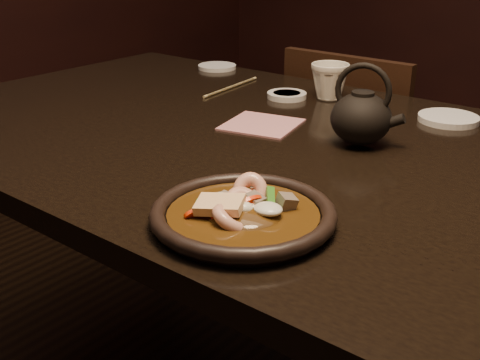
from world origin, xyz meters
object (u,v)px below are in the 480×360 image
Objects in this scene: tea_cup at (330,80)px; chair at (357,177)px; plate at (243,215)px; teapot at (362,116)px; table at (271,177)px.

chair is at bearing 101.72° from tea_cup.
plate is 2.81× the size of tea_cup.
plate is at bearing -100.04° from teapot.
teapot reaches higher than plate.
table is 0.34m from tea_cup.
table is 1.97× the size of chair.
teapot reaches higher than chair.
teapot is (0.27, -0.53, 0.36)m from chair.
chair reaches higher than plate.
tea_cup reaches higher than plate.
chair reaches higher than table.
tea_cup is at bearing 101.94° from chair.
teapot is (-0.03, 0.38, 0.04)m from plate.
table is 0.21m from teapot.
table is at bearing -168.05° from teapot.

